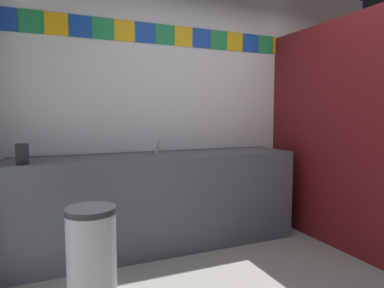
% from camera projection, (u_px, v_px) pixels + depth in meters
% --- Properties ---
extents(wall_back, '(4.32, 0.09, 2.79)m').
position_uv_depth(wall_back, '(216.00, 104.00, 3.72)').
color(wall_back, silver).
rests_on(wall_back, ground_plane).
extents(vanity_counter, '(2.67, 0.60, 0.90)m').
position_uv_depth(vanity_counter, '(160.00, 200.00, 3.19)').
color(vanity_counter, '#4C515B').
rests_on(vanity_counter, ground_plane).
extents(faucet_center, '(0.04, 0.10, 0.14)m').
position_uv_depth(faucet_center, '(157.00, 148.00, 3.23)').
color(faucet_center, silver).
rests_on(faucet_center, vanity_counter).
extents(soap_dispenser, '(0.09, 0.09, 0.16)m').
position_uv_depth(soap_dispenser, '(22.00, 154.00, 2.53)').
color(soap_dispenser, black).
rests_on(soap_dispenser, vanity_counter).
extents(stall_divider, '(0.92, 1.57, 2.17)m').
position_uv_depth(stall_divider, '(357.00, 135.00, 3.11)').
color(stall_divider, maroon).
rests_on(stall_divider, ground_plane).
extents(toilet, '(0.39, 0.49, 0.74)m').
position_uv_depth(toilet, '(344.00, 198.00, 3.88)').
color(toilet, white).
rests_on(toilet, ground_plane).
extents(trash_bin, '(0.33, 0.33, 0.67)m').
position_uv_depth(trash_bin, '(92.00, 257.00, 2.20)').
color(trash_bin, '#999EA3').
rests_on(trash_bin, ground_plane).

